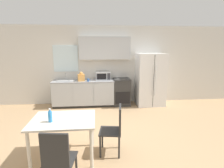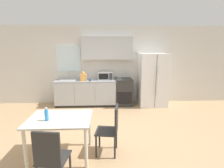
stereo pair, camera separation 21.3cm
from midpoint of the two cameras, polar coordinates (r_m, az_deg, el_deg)
name	(u,v)px [view 2 (the right image)]	position (r m, az deg, el deg)	size (l,w,h in m)	color
ground_plane	(100,133)	(4.25, -2.47, -15.73)	(12.00, 12.00, 0.00)	tan
wall_back	(102,62)	(6.17, -2.43, 7.08)	(12.00, 0.38, 2.70)	silver
kitchen_counter	(86,93)	(6.06, -7.52, -2.81)	(2.05, 0.64, 0.88)	#333333
oven_range	(124,92)	(6.09, 4.83, -2.55)	(0.57, 0.62, 0.92)	#2D2D2D
refrigerator	(153,80)	(6.13, 14.11, 1.33)	(0.93, 0.79, 1.77)	white
kitchen_sink	(68,80)	(6.05, -13.20, 1.34)	(0.56, 0.40, 0.25)	#B7BABC
microwave	(105,76)	(6.02, -1.18, 2.75)	(0.50, 0.36, 0.27)	#B7BABC
coffee_mug	(90,80)	(5.75, -6.09, 1.37)	(0.11, 0.08, 0.09)	#335999
grocery_bag_0	(83,77)	(5.85, -8.32, 2.35)	(0.24, 0.22, 0.31)	#DB994C
dining_table	(60,124)	(3.28, -14.75, -12.42)	(1.09, 0.83, 0.75)	beige
dining_chair_near	(50,156)	(2.64, -17.18, -21.55)	(0.45, 0.45, 0.93)	#282828
dining_chair_side	(112,127)	(3.32, 1.84, -13.72)	(0.46, 0.46, 0.93)	#282828
drink_bottle	(47,115)	(3.16, -18.77, -9.61)	(0.07, 0.07, 0.23)	#338CD8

